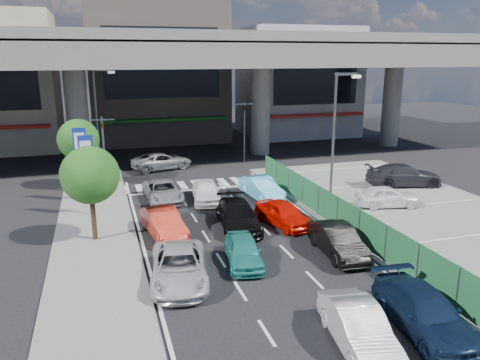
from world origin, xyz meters
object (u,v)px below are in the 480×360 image
object	(u,v)px
wagon_silver_front_left	(163,191)
taxi_orange_right	(283,214)
hatch_black_mid_right	(338,241)
street_lamp_left	(99,113)
traffic_light_left	(103,136)
crossing_wagon_silver	(162,161)
tree_far	(78,140)
traffic_cone	(337,218)
hatch_white_back_mid	(359,328)
sedan_white_mid_left	(179,267)
taxi_teal_mid	(243,251)
traffic_light_right	(244,117)
kei_truck_front_right	(261,188)
parked_sedan_dgrey	(404,175)
minivan_navy_back	(425,312)
sedan_black_mid	(238,216)
signboard_near	(87,164)
sedan_white_front_mid	(206,191)
tree_near	(90,175)
street_lamp_right	(336,128)
parked_sedan_white	(387,196)
signboard_far	(81,154)
taxi_orange_left	(164,223)

from	to	relation	value
wagon_silver_front_left	taxi_orange_right	bearing A→B (deg)	-51.78
hatch_black_mid_right	wagon_silver_front_left	world-z (taller)	hatch_black_mid_right
street_lamp_left	traffic_light_left	bearing A→B (deg)	-88.80
street_lamp_left	crossing_wagon_silver	size ratio (longest dim) A/B	1.65
tree_far	hatch_black_mid_right	size ratio (longest dim) A/B	1.15
crossing_wagon_silver	traffic_cone	size ratio (longest dim) A/B	7.58
street_lamp_left	hatch_white_back_mid	distance (m)	26.86
sedan_white_mid_left	traffic_cone	size ratio (longest dim) A/B	7.47
taxi_teal_mid	hatch_black_mid_right	distance (m)	4.46
traffic_light_right	kei_truck_front_right	size ratio (longest dim) A/B	1.24
parked_sedan_dgrey	minivan_navy_back	bearing A→B (deg)	158.83
sedan_black_mid	crossing_wagon_silver	bearing A→B (deg)	103.80
traffic_light_right	kei_truck_front_right	xyz separation A→B (m)	(-2.18, -10.57, -3.25)
signboard_near	sedan_white_front_mid	size ratio (longest dim) A/B	1.16
wagon_silver_front_left	parked_sedan_dgrey	size ratio (longest dim) A/B	0.86
minivan_navy_back	sedan_black_mid	size ratio (longest dim) A/B	1.00
hatch_white_back_mid	kei_truck_front_right	xyz separation A→B (m)	(2.43, 15.97, 0.01)
tree_near	parked_sedan_dgrey	bearing A→B (deg)	11.38
street_lamp_right	crossing_wagon_silver	size ratio (longest dim) A/B	1.65
minivan_navy_back	taxi_orange_right	xyz separation A→B (m)	(-0.68, 10.78, -0.02)
minivan_navy_back	kei_truck_front_right	bearing A→B (deg)	95.98
street_lamp_right	street_lamp_left	xyz separation A→B (m)	(-13.50, 12.00, 0.00)
wagon_silver_front_left	sedan_white_front_mid	bearing A→B (deg)	-24.88
traffic_light_right	traffic_cone	distance (m)	16.84
street_lamp_left	sedan_white_front_mid	size ratio (longest dim) A/B	1.98
tree_far	signboard_near	bearing A→B (deg)	-84.73
sedan_black_mid	parked_sedan_white	size ratio (longest dim) A/B	1.25
signboard_far	sedan_white_mid_left	distance (m)	13.31
tree_near	parked_sedan_white	size ratio (longest dim) A/B	1.26
tree_near	taxi_orange_left	distance (m)	4.32
kei_truck_front_right	street_lamp_right	bearing A→B (deg)	-39.31
signboard_near	sedan_black_mid	size ratio (longest dim) A/B	0.99
signboard_far	hatch_black_mid_right	xyz separation A→B (m)	(11.31, -11.98, -2.37)
street_lamp_left	taxi_orange_left	world-z (taller)	street_lamp_left
traffic_light_right	crossing_wagon_silver	size ratio (longest dim) A/B	1.07
tree_far	traffic_light_left	bearing A→B (deg)	-57.38
signboard_far	sedan_white_front_mid	bearing A→B (deg)	-17.05
minivan_navy_back	wagon_silver_front_left	distance (m)	18.29
traffic_light_left	tree_near	size ratio (longest dim) A/B	1.08
sedan_black_mid	traffic_light_right	bearing A→B (deg)	77.15
signboard_near	taxi_orange_left	distance (m)	6.03
street_lamp_right	tree_near	xyz separation A→B (m)	(-14.17, -2.00, -1.38)
hatch_black_mid_right	kei_truck_front_right	size ratio (longest dim) A/B	1.00
street_lamp_right	minivan_navy_back	xyz separation A→B (m)	(-3.71, -13.40, -4.08)
tree_far	sedan_black_mid	bearing A→B (deg)	-53.00
tree_near	taxi_orange_right	size ratio (longest dim) A/B	1.23
hatch_black_mid_right	sedan_white_front_mid	distance (m)	10.51
hatch_black_mid_right	sedan_black_mid	bearing A→B (deg)	129.12
crossing_wagon_silver	parked_sedan_white	xyz separation A→B (m)	(11.68, -13.97, 0.03)
traffic_light_right	tree_near	size ratio (longest dim) A/B	1.08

